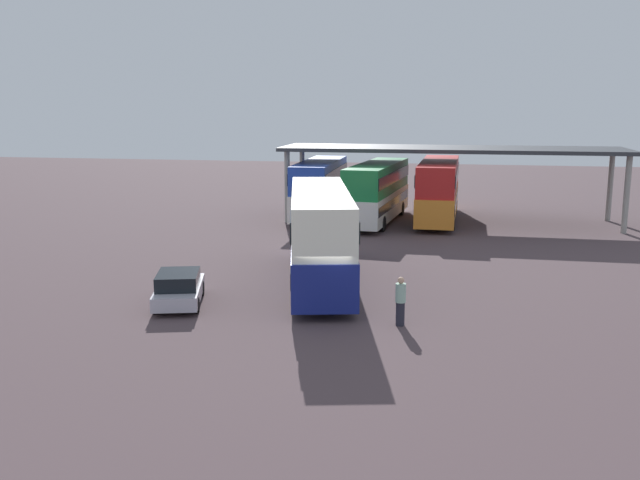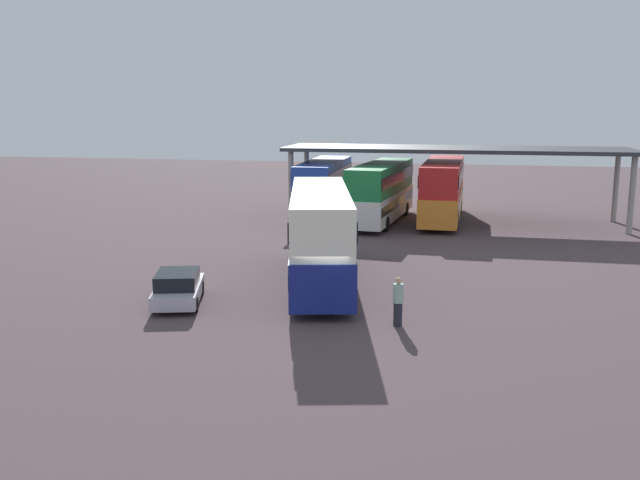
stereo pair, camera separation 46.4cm
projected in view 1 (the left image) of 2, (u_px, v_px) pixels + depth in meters
ground_plane at (322, 314)px, 26.43m from camera, size 140.00×140.00×0.00m
double_decker_main at (320, 233)px, 30.51m from camera, size 5.01×11.78×4.21m
parked_hatchback at (179, 288)px, 27.62m from camera, size 2.76×4.28×1.35m
double_decker_near_canopy at (320, 186)px, 48.75m from camera, size 2.67×10.52×4.00m
double_decker_mid_row at (377, 190)px, 46.73m from camera, size 3.48×11.08×4.00m
double_decker_far_right at (439, 188)px, 47.33m from camera, size 2.72×11.40×4.13m
depot_canopy at (451, 152)px, 46.47m from camera, size 22.76×5.94×5.07m
pedestrian_waiting at (400, 301)px, 24.96m from camera, size 0.38×0.38×1.81m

